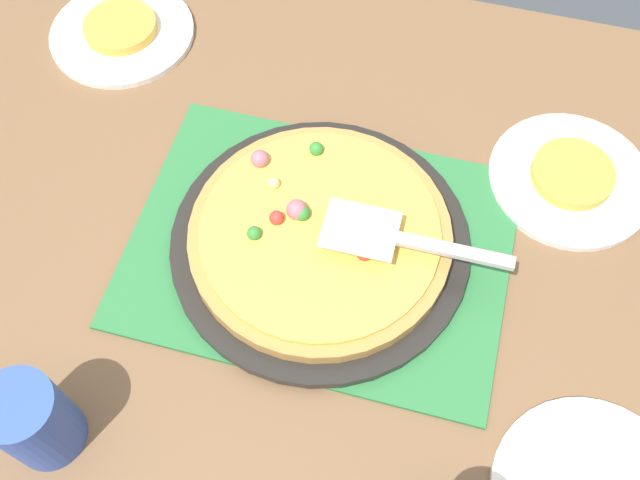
# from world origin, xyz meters

# --- Properties ---
(ground_plane) EXTENTS (8.00, 8.00, 0.00)m
(ground_plane) POSITION_xyz_m (0.00, 0.00, 0.00)
(ground_plane) COLOR #3D4247
(dining_table) EXTENTS (1.40, 1.00, 0.75)m
(dining_table) POSITION_xyz_m (0.00, 0.00, 0.64)
(dining_table) COLOR brown
(dining_table) RESTS_ON ground_plane
(placemat) EXTENTS (0.48, 0.36, 0.01)m
(placemat) POSITION_xyz_m (0.00, 0.00, 0.75)
(placemat) COLOR #2D753D
(placemat) RESTS_ON dining_table
(pizza_pan) EXTENTS (0.38, 0.38, 0.01)m
(pizza_pan) POSITION_xyz_m (0.00, 0.00, 0.76)
(pizza_pan) COLOR black
(pizza_pan) RESTS_ON placemat
(pizza) EXTENTS (0.33, 0.33, 0.05)m
(pizza) POSITION_xyz_m (-0.00, 0.00, 0.78)
(pizza) COLOR #B78442
(pizza) RESTS_ON pizza_pan
(plate_near_left) EXTENTS (0.22, 0.22, 0.01)m
(plate_near_left) POSITION_xyz_m (-0.39, 0.28, 0.76)
(plate_near_left) COLOR white
(plate_near_left) RESTS_ON dining_table
(plate_far_right) EXTENTS (0.22, 0.22, 0.01)m
(plate_far_right) POSITION_xyz_m (0.30, 0.19, 0.76)
(plate_far_right) COLOR white
(plate_far_right) RESTS_ON dining_table
(served_slice_left) EXTENTS (0.11, 0.11, 0.02)m
(served_slice_left) POSITION_xyz_m (-0.39, 0.28, 0.77)
(served_slice_left) COLOR gold
(served_slice_left) RESTS_ON plate_near_left
(served_slice_right) EXTENTS (0.11, 0.11, 0.02)m
(served_slice_right) POSITION_xyz_m (0.30, 0.19, 0.77)
(served_slice_right) COLOR gold
(served_slice_right) RESTS_ON plate_far_right
(cup_corner) EXTENTS (0.08, 0.08, 0.12)m
(cup_corner) POSITION_xyz_m (-0.23, -0.31, 0.81)
(cup_corner) COLOR #3351AD
(cup_corner) RESTS_ON dining_table
(pizza_server) EXTENTS (0.23, 0.07, 0.01)m
(pizza_server) POSITION_xyz_m (0.10, 0.00, 0.82)
(pizza_server) COLOR silver
(pizza_server) RESTS_ON pizza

